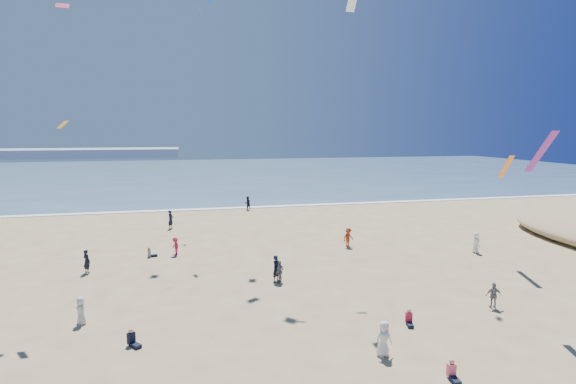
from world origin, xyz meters
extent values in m
cube|color=#476B84|center=(0.00, 95.00, 0.03)|extent=(220.00, 100.00, 0.06)
cube|color=white|center=(0.00, 45.00, 0.04)|extent=(220.00, 1.20, 0.08)
cube|color=#7A8EA8|center=(-60.00, 170.00, 1.60)|extent=(110.00, 20.00, 3.20)
imported|color=silver|center=(5.67, 4.86, 0.81)|extent=(0.87, 0.64, 1.62)
imported|color=black|center=(-4.35, 34.16, 0.97)|extent=(0.75, 0.84, 1.93)
imported|color=black|center=(3.00, 15.79, 0.89)|extent=(0.77, 0.75, 1.77)
imported|color=black|center=(-9.75, 20.55, 0.85)|extent=(0.73, 0.72, 1.69)
imported|color=#9A3016|center=(10.89, 23.22, 0.83)|extent=(1.23, 0.99, 1.66)
imported|color=silver|center=(-8.27, 11.49, 0.73)|extent=(0.71, 0.84, 1.46)
imported|color=slate|center=(3.16, 15.46, 0.76)|extent=(0.86, 0.92, 1.52)
imported|color=gray|center=(14.13, 8.53, 0.74)|extent=(0.93, 0.57, 1.49)
imported|color=#AA1838|center=(-3.72, 23.92, 0.73)|extent=(0.86, 1.08, 1.46)
imported|color=white|center=(20.49, 19.05, 0.86)|extent=(0.65, 0.91, 1.72)
imported|color=black|center=(4.87, 43.46, 0.87)|extent=(1.03, 0.94, 1.73)
cube|color=green|center=(-0.70, 39.03, 23.11)|extent=(0.23, 0.46, 0.36)
cube|color=orange|center=(-9.13, 13.96, 10.36)|extent=(0.80, 0.94, 0.41)
cube|color=#C41D46|center=(-9.63, 17.81, 17.46)|extent=(0.79, 0.57, 0.38)
cube|color=blue|center=(-0.14, 29.28, 21.38)|extent=(0.38, 0.71, 0.40)
cube|color=white|center=(7.69, 15.07, 17.78)|extent=(0.63, 0.41, 0.67)
cube|color=#792490|center=(14.72, 6.52, 8.94)|extent=(0.35, 3.14, 2.21)
cube|color=orange|center=(20.55, 16.16, 7.35)|extent=(0.35, 2.64, 1.87)
camera|label=1|loc=(-2.77, -12.67, 10.03)|focal=28.00mm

